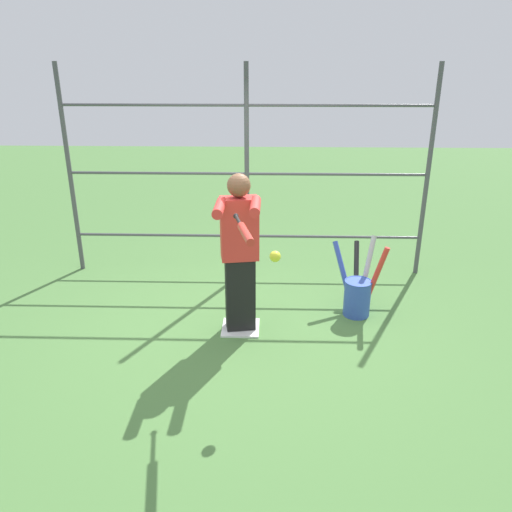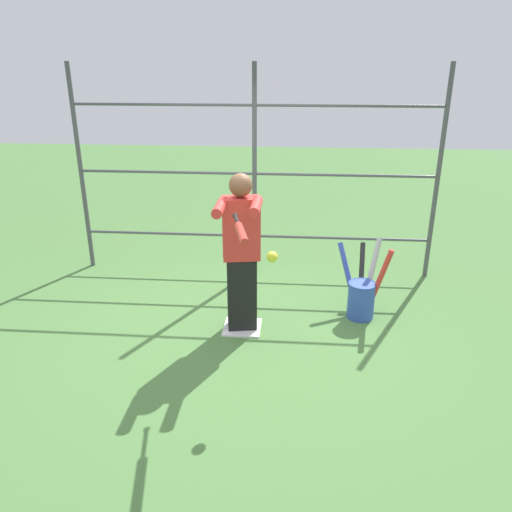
{
  "view_description": "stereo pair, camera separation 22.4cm",
  "coord_description": "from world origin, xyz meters",
  "px_view_note": "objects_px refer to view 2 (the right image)",
  "views": [
    {
      "loc": [
        -0.31,
        4.73,
        2.73
      ],
      "look_at": [
        -0.18,
        0.33,
        0.98
      ],
      "focal_mm": 35.0,
      "sensor_mm": 36.0,
      "label": 1
    },
    {
      "loc": [
        -0.54,
        4.72,
        2.73
      ],
      "look_at": [
        -0.18,
        0.33,
        0.98
      ],
      "focal_mm": 35.0,
      "sensor_mm": 36.0,
      "label": 2
    }
  ],
  "objects_px": {
    "batter": "(241,250)",
    "bat_bucket": "(362,295)",
    "baseball_bat_swinging": "(241,231)",
    "softball_in_flight": "(272,257)"
  },
  "relations": [
    {
      "from": "batter",
      "to": "bat_bucket",
      "type": "bearing_deg",
      "value": -162.22
    },
    {
      "from": "batter",
      "to": "baseball_bat_swinging",
      "type": "relative_size",
      "value": 2.13
    },
    {
      "from": "batter",
      "to": "baseball_bat_swinging",
      "type": "distance_m",
      "value": 1.04
    },
    {
      "from": "softball_in_flight",
      "to": "bat_bucket",
      "type": "xyz_separation_m",
      "value": [
        -0.96,
        -1.24,
        -0.92
      ]
    },
    {
      "from": "batter",
      "to": "bat_bucket",
      "type": "relative_size",
      "value": 1.99
    },
    {
      "from": "baseball_bat_swinging",
      "to": "bat_bucket",
      "type": "relative_size",
      "value": 0.93
    },
    {
      "from": "batter",
      "to": "bat_bucket",
      "type": "distance_m",
      "value": 1.53
    },
    {
      "from": "batter",
      "to": "baseball_bat_swinging",
      "type": "height_order",
      "value": "batter"
    },
    {
      "from": "batter",
      "to": "bat_bucket",
      "type": "xyz_separation_m",
      "value": [
        -1.31,
        -0.42,
        -0.66
      ]
    },
    {
      "from": "bat_bucket",
      "to": "baseball_bat_swinging",
      "type": "bearing_deg",
      "value": 47.59
    }
  ]
}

